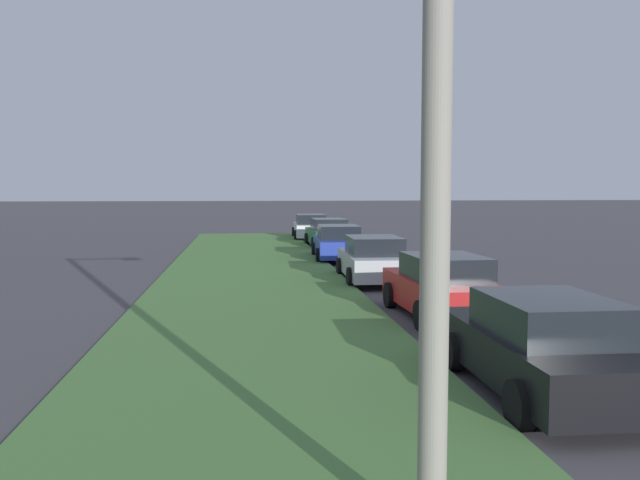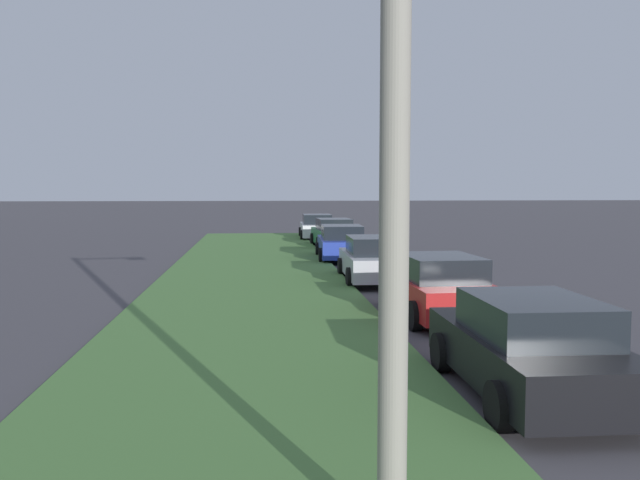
{
  "view_description": "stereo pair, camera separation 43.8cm",
  "coord_description": "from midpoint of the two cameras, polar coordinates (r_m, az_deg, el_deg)",
  "views": [
    {
      "loc": [
        -2.21,
        6.93,
        3.02
      ],
      "look_at": [
        18.36,
        4.56,
        1.38
      ],
      "focal_mm": 37.21,
      "sensor_mm": 36.0,
      "label": 1
    },
    {
      "loc": [
        -2.26,
        6.49,
        3.02
      ],
      "look_at": [
        18.36,
        4.56,
        1.38
      ],
      "focal_mm": 37.21,
      "sensor_mm": 36.0,
      "label": 2
    }
  ],
  "objects": [
    {
      "name": "parked_car_blue",
      "position": [
        27.5,
        2.32,
        -0.28
      ],
      "size": [
        4.37,
        2.16,
        1.47
      ],
      "rotation": [
        0.0,
        0.0,
        -0.04
      ],
      "color": "#23389E",
      "rests_on": "ground"
    },
    {
      "name": "parked_car_silver",
      "position": [
        21.23,
        5.23,
        -1.72
      ],
      "size": [
        4.35,
        2.11,
        1.47
      ],
      "rotation": [
        0.0,
        0.0,
        -0.03
      ],
      "color": "#B2B5BA",
      "rests_on": "ground"
    },
    {
      "name": "parked_car_red",
      "position": [
        15.66,
        10.93,
        -4.01
      ],
      "size": [
        4.35,
        2.12,
        1.47
      ],
      "rotation": [
        0.0,
        0.0,
        0.03
      ],
      "color": "red",
      "rests_on": "ground"
    },
    {
      "name": "parked_car_black",
      "position": [
        10.18,
        18.71,
        -8.79
      ],
      "size": [
        4.31,
        2.05,
        1.47
      ],
      "rotation": [
        0.0,
        0.0,
        -0.01
      ],
      "color": "black",
      "rests_on": "ground"
    },
    {
      "name": "parked_car_white",
      "position": [
        38.66,
        0.05,
        1.11
      ],
      "size": [
        4.35,
        2.12,
        1.47
      ],
      "rotation": [
        0.0,
        0.0,
        -0.03
      ],
      "color": "silver",
      "rests_on": "ground"
    },
    {
      "name": "parked_car_green",
      "position": [
        33.35,
        1.54,
        0.57
      ],
      "size": [
        4.35,
        2.12,
        1.47
      ],
      "rotation": [
        0.0,
        0.0,
        0.03
      ],
      "color": "#1E6B38",
      "rests_on": "ground"
    },
    {
      "name": "grass_median",
      "position": [
        12.59,
        -5.17,
        -9.09
      ],
      "size": [
        60.0,
        6.0,
        0.12
      ],
      "primitive_type": "cube",
      "color": "#477238",
      "rests_on": "ground"
    },
    {
      "name": "streetlight",
      "position": [
        5.59,
        12.53,
        18.61
      ],
      "size": [
        0.68,
        2.87,
        7.5
      ],
      "color": "gray",
      "rests_on": "ground"
    }
  ]
}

